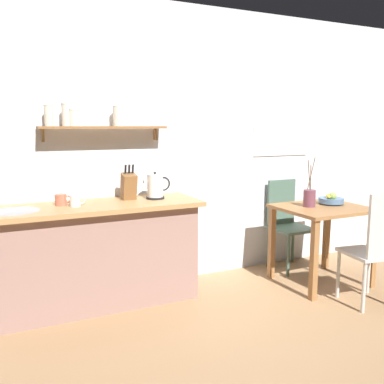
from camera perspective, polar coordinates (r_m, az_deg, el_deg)
name	(u,v)px	position (r m, az deg, el deg)	size (l,w,h in m)	color
ground_plane	(214,298)	(4.01, 2.91, -13.97)	(14.00, 14.00, 0.00)	#A87F56
back_wall	(202,146)	(4.36, 1.37, 6.22)	(6.80, 0.11, 2.70)	silver
kitchen_counter	(94,254)	(3.81, -12.94, -8.14)	(1.83, 0.63, 0.90)	gray
wall_shelf	(93,122)	(3.83, -13.11, 9.12)	(1.11, 0.20, 0.32)	brown
dining_table	(322,221)	(4.38, 17.03, -3.70)	(0.83, 0.73, 0.77)	#9E6B3D
dining_chair_near	(376,245)	(3.97, 23.39, -6.56)	(0.44, 0.45, 1.01)	silver
dining_chair_far	(287,220)	(4.78, 12.59, -3.70)	(0.40, 0.41, 0.96)	#4C6B5B
fruit_bowl	(331,200)	(4.50, 18.13, -0.99)	(0.25, 0.25, 0.13)	#51759E
twig_vase	(309,198)	(4.30, 15.45, -0.75)	(0.12, 0.12, 0.48)	brown
electric_kettle	(155,187)	(3.86, -4.92, 0.73)	(0.26, 0.17, 0.25)	black
knife_block	(129,186)	(3.83, -8.47, 0.83)	(0.12, 0.17, 0.32)	brown
coffee_mug_by_sink	(61,200)	(3.70, -17.12, -1.00)	(0.14, 0.10, 0.09)	#C6664C
coffee_mug_spare	(76,201)	(3.61, -15.33, -1.12)	(0.13, 0.09, 0.10)	white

